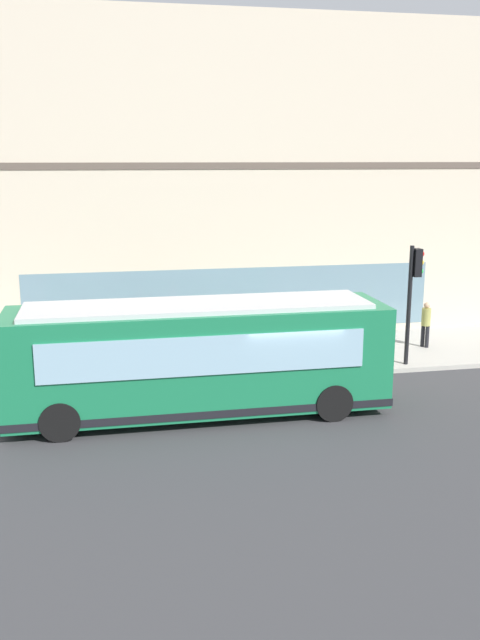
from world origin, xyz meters
TOP-DOWN VIEW (x-y plane):
  - ground at (0.00, 0.00)m, footprint 120.00×120.00m
  - sidewalk_curb at (5.07, 0.00)m, footprint 4.95×40.00m
  - building_corner at (10.75, 0.00)m, footprint 6.45×21.81m
  - city_bus_nearside at (0.23, 2.33)m, footprint 2.60×10.04m
  - traffic_light_near_corner at (3.06, -5.05)m, footprint 0.32×0.49m
  - fire_hydrant at (3.65, -3.53)m, footprint 0.35×0.35m
  - pedestrian_near_building_entrance at (4.91, -6.48)m, footprint 0.32×0.32m
  - pedestrian_walking_along_curb at (5.98, 3.40)m, footprint 0.32×0.32m
  - pedestrian_near_hydrant at (4.62, 2.00)m, footprint 0.32×0.32m

SIDE VIEW (x-z plane):
  - ground at x=0.00m, z-range 0.00..0.00m
  - sidewalk_curb at x=5.07m, z-range 0.00..0.15m
  - fire_hydrant at x=3.65m, z-range 0.14..0.88m
  - pedestrian_near_building_entrance at x=4.91m, z-range 0.27..1.90m
  - pedestrian_near_hydrant at x=4.62m, z-range 0.27..1.93m
  - pedestrian_walking_along_curb at x=5.98m, z-range 0.28..1.95m
  - city_bus_nearside at x=0.23m, z-range 0.02..3.09m
  - traffic_light_near_corner at x=3.06m, z-range 0.92..4.84m
  - building_corner at x=10.75m, z-range -0.01..11.80m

